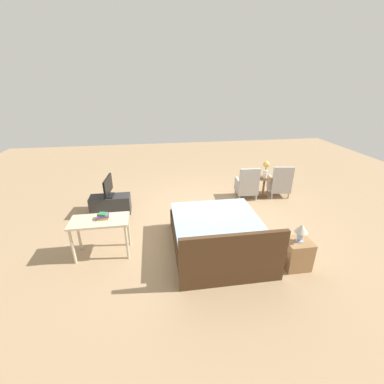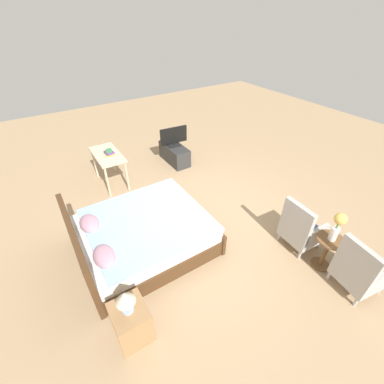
{
  "view_description": "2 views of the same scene",
  "coord_description": "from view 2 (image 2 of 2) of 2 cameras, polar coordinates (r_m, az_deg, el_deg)",
  "views": [
    {
      "loc": [
        1.14,
        5.2,
        3.08
      ],
      "look_at": [
        0.39,
        0.21,
        0.84
      ],
      "focal_mm": 24.0,
      "sensor_mm": 36.0,
      "label": 1
    },
    {
      "loc": [
        -2.9,
        2.07,
        3.31
      ],
      "look_at": [
        0.13,
        0.13,
        0.68
      ],
      "focal_mm": 24.0,
      "sensor_mm": 36.0,
      "label": 2
    }
  ],
  "objects": [
    {
      "name": "vanity_desk",
      "position": [
        5.87,
        -18.19,
        7.14
      ],
      "size": [
        1.04,
        0.52,
        0.74
      ],
      "color": "beige",
      "rests_on": "ground_plane"
    },
    {
      "name": "armchair_by_window_right",
      "position": [
        4.55,
        22.96,
        -7.57
      ],
      "size": [
        0.57,
        0.57,
        0.92
      ],
      "color": "#ADA8A3",
      "rests_on": "ground_plane"
    },
    {
      "name": "tv_flatscreen",
      "position": [
        6.45,
        -4.1,
        12.18
      ],
      "size": [
        0.23,
        0.69,
        0.48
      ],
      "color": "black",
      "rests_on": "tv_stand"
    },
    {
      "name": "tv_stand",
      "position": [
        6.65,
        -3.92,
        8.48
      ],
      "size": [
        0.96,
        0.4,
        0.45
      ],
      "color": "#2D2D2D",
      "rests_on": "ground_plane"
    },
    {
      "name": "bed",
      "position": [
        4.29,
        -11.14,
        -9.31
      ],
      "size": [
        1.72,
        2.05,
        0.96
      ],
      "color": "#472D19",
      "rests_on": "ground_plane"
    },
    {
      "name": "armchair_by_window_left",
      "position": [
        4.31,
        33.04,
        -14.46
      ],
      "size": [
        0.62,
        0.62,
        0.92
      ],
      "color": "#ADA8A3",
      "rests_on": "ground_plane"
    },
    {
      "name": "ground_plane",
      "position": [
        4.87,
        2.15,
        -6.68
      ],
      "size": [
        16.0,
        16.0,
        0.0
      ],
      "primitive_type": "plane",
      "color": "#A38460"
    },
    {
      "name": "book_stack",
      "position": [
        5.74,
        -17.93,
        8.35
      ],
      "size": [
        0.22,
        0.18,
        0.11
      ],
      "color": "#B79333",
      "rests_on": "vanity_desk"
    },
    {
      "name": "flower_vase",
      "position": [
        4.08,
        29.73,
        -6.25
      ],
      "size": [
        0.17,
        0.17,
        0.48
      ],
      "color": "silver",
      "rests_on": "side_table"
    },
    {
      "name": "table_lamp",
      "position": [
        3.08,
        -14.61,
        -22.13
      ],
      "size": [
        0.22,
        0.22,
        0.33
      ],
      "color": "#9EADC6",
      "rests_on": "nightstand"
    },
    {
      "name": "side_table",
      "position": [
        4.41,
        27.75,
        -11.18
      ],
      "size": [
        0.4,
        0.4,
        0.58
      ],
      "color": "brown",
      "rests_on": "ground_plane"
    },
    {
      "name": "nightstand",
      "position": [
        3.49,
        -13.28,
        -26.33
      ],
      "size": [
        0.44,
        0.41,
        0.53
      ],
      "color": "#997047",
      "rests_on": "ground_plane"
    }
  ]
}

